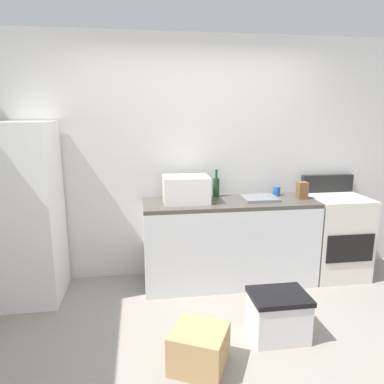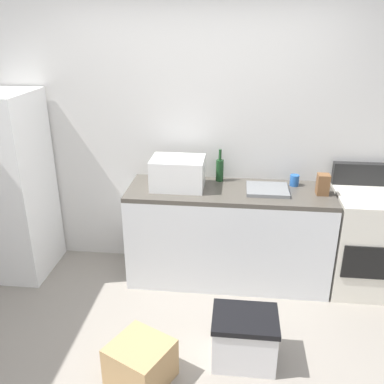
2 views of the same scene
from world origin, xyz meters
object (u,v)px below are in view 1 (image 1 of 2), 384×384
object	(u,v)px
refrigerator	(21,213)
microwave	(186,189)
knife_block	(302,190)
cardboard_box_small	(199,348)
stove_oven	(335,235)
coffee_mug	(277,191)
wine_bottle	(216,187)
storage_bin	(278,315)

from	to	relation	value
refrigerator	microwave	size ratio (longest dim) A/B	3.74
knife_block	cardboard_box_small	xyz separation A→B (m)	(-1.32, -1.29, -0.84)
knife_block	stove_oven	bearing A→B (deg)	3.06
coffee_mug	microwave	bearing A→B (deg)	-171.36
coffee_mug	knife_block	world-z (taller)	knife_block
microwave	wine_bottle	distance (m)	0.41
cardboard_box_small	storage_bin	distance (m)	0.74
stove_oven	wine_bottle	world-z (taller)	wine_bottle
stove_oven	coffee_mug	bearing A→B (deg)	166.34
wine_bottle	storage_bin	xyz separation A→B (m)	(0.26, -1.25, -0.82)
refrigerator	cardboard_box_small	size ratio (longest dim) A/B	4.57
refrigerator	stove_oven	bearing A→B (deg)	0.97
refrigerator	stove_oven	distance (m)	3.29
coffee_mug	knife_block	xyz separation A→B (m)	(0.21, -0.18, 0.04)
storage_bin	stove_oven	bearing A→B (deg)	44.56
microwave	cardboard_box_small	world-z (taller)	microwave
coffee_mug	knife_block	distance (m)	0.28
wine_bottle	coffee_mug	xyz separation A→B (m)	(0.67, -0.05, -0.06)
microwave	stove_oven	bearing A→B (deg)	-0.01
stove_oven	storage_bin	xyz separation A→B (m)	(-1.06, -1.05, -0.27)
wine_bottle	knife_block	xyz separation A→B (m)	(0.89, -0.23, -0.02)
knife_block	storage_bin	distance (m)	1.44
storage_bin	wine_bottle	bearing A→B (deg)	101.49
stove_oven	refrigerator	bearing A→B (deg)	-179.03
microwave	wine_bottle	bearing A→B (deg)	29.85
coffee_mug	stove_oven	bearing A→B (deg)	-13.66
microwave	coffee_mug	xyz separation A→B (m)	(1.03, 0.16, -0.09)
coffee_mug	storage_bin	bearing A→B (deg)	-109.12
coffee_mug	knife_block	size ratio (longest dim) A/B	0.56
storage_bin	coffee_mug	bearing A→B (deg)	70.88
coffee_mug	storage_bin	distance (m)	1.48
refrigerator	wine_bottle	distance (m)	1.97
refrigerator	coffee_mug	size ratio (longest dim) A/B	17.21
knife_block	wine_bottle	bearing A→B (deg)	165.49
stove_oven	cardboard_box_small	xyz separation A→B (m)	(-1.76, -1.31, -0.32)
knife_block	coffee_mug	bearing A→B (deg)	139.72
wine_bottle	knife_block	world-z (taller)	wine_bottle
wine_bottle	stove_oven	bearing A→B (deg)	-8.88
refrigerator	stove_oven	world-z (taller)	refrigerator
wine_bottle	coffee_mug	world-z (taller)	wine_bottle
stove_oven	microwave	bearing A→B (deg)	179.99
wine_bottle	knife_block	size ratio (longest dim) A/B	1.67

